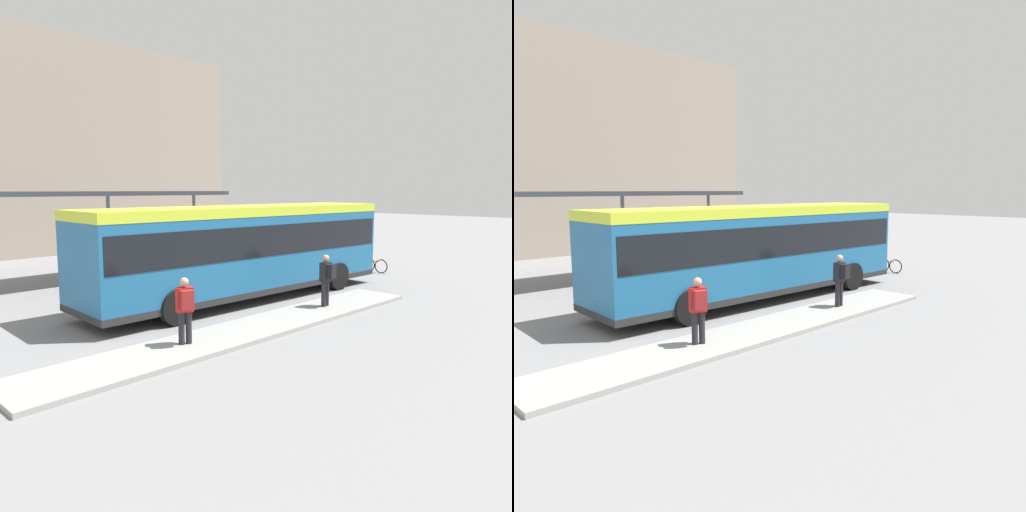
{
  "view_description": "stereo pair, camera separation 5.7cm",
  "coord_description": "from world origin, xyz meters",
  "views": [
    {
      "loc": [
        -11.85,
        -12.34,
        3.8
      ],
      "look_at": [
        0.59,
        0.0,
        1.46
      ],
      "focal_mm": 35.0,
      "sensor_mm": 36.0,
      "label": 1
    },
    {
      "loc": [
        -11.81,
        -12.38,
        3.8
      ],
      "look_at": [
        0.59,
        0.0,
        1.46
      ],
      "focal_mm": 35.0,
      "sensor_mm": 36.0,
      "label": 2
    }
  ],
  "objects": [
    {
      "name": "potted_planter_near_shelter",
      "position": [
        -2.93,
        4.78,
        0.7
      ],
      "size": [
        0.86,
        0.86,
        1.33
      ],
      "color": "slate",
      "rests_on": "ground_plane"
    },
    {
      "name": "ground_plane",
      "position": [
        0.0,
        0.0,
        0.0
      ],
      "size": [
        120.0,
        120.0,
        0.0
      ],
      "primitive_type": "plane",
      "color": "gray"
    },
    {
      "name": "bicycle_blue",
      "position": [
        7.85,
        1.21,
        0.38
      ],
      "size": [
        0.48,
        1.78,
        0.77
      ],
      "rotation": [
        0.0,
        0.0,
        1.56
      ],
      "color": "black",
      "rests_on": "ground_plane"
    },
    {
      "name": "city_bus",
      "position": [
        0.01,
        -0.0,
        1.89
      ],
      "size": [
        11.98,
        3.06,
        3.24
      ],
      "rotation": [
        0.0,
        0.0,
        -0.03
      ],
      "color": "#1E6093",
      "rests_on": "ground_plane"
    },
    {
      "name": "bicycle_red",
      "position": [
        8.03,
        0.54,
        0.35
      ],
      "size": [
        0.48,
        1.59,
        0.69
      ],
      "rotation": [
        0.0,
        0.0,
        -1.45
      ],
      "color": "black",
      "rests_on": "ground_plane"
    },
    {
      "name": "station_building",
      "position": [
        2.55,
        22.03,
        6.3
      ],
      "size": [
        20.91,
        12.19,
        12.59
      ],
      "color": "gray",
      "rests_on": "ground_plane"
    },
    {
      "name": "pedestrian_companion",
      "position": [
        0.7,
        -3.03,
        1.07
      ],
      "size": [
        0.42,
        0.45,
        1.65
      ],
      "rotation": [
        0.0,
        0.0,
        1.68
      ],
      "color": "#232328",
      "rests_on": "curb_island"
    },
    {
      "name": "potted_planter_far_side",
      "position": [
        2.45,
        4.55,
        0.65
      ],
      "size": [
        0.79,
        0.79,
        1.23
      ],
      "color": "slate",
      "rests_on": "ground_plane"
    },
    {
      "name": "bicycle_orange",
      "position": [
        8.13,
        -0.13,
        0.33
      ],
      "size": [
        0.48,
        1.52,
        0.66
      ],
      "rotation": [
        0.0,
        0.0,
        -1.53
      ],
      "color": "black",
      "rests_on": "ground_plane"
    },
    {
      "name": "bicycle_black",
      "position": [
        7.97,
        1.88,
        0.35
      ],
      "size": [
        0.48,
        1.63,
        0.7
      ],
      "rotation": [
        0.0,
        0.0,
        1.52
      ],
      "color": "black",
      "rests_on": "ground_plane"
    },
    {
      "name": "curb_island",
      "position": [
        -2.65,
        -3.07,
        0.06
      ],
      "size": [
        12.98,
        1.8,
        0.12
      ],
      "color": "#9E9E99",
      "rests_on": "ground_plane"
    },
    {
      "name": "pedestrian_waiting",
      "position": [
        -4.84,
        -3.02,
        1.05
      ],
      "size": [
        0.46,
        0.5,
        1.62
      ],
      "rotation": [
        0.0,
        0.0,
        1.22
      ],
      "color": "#232328",
      "rests_on": "curb_island"
    },
    {
      "name": "station_shelter",
      "position": [
        -1.16,
        7.15,
        3.56
      ],
      "size": [
        10.87,
        3.31,
        3.73
      ],
      "color": "#383D47",
      "rests_on": "ground_plane"
    }
  ]
}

